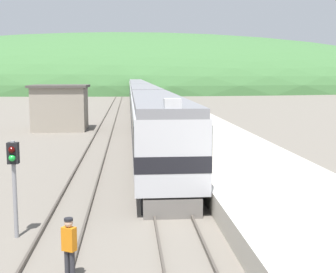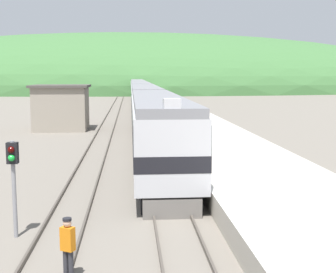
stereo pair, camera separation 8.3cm
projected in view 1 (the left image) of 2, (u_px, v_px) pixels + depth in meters
name	position (u px, v px, depth m)	size (l,w,h in m)	color
track_main	(140.00, 111.00, 69.87)	(1.52, 180.00, 0.16)	#4C443D
track_siding	(113.00, 111.00, 69.53)	(1.52, 180.00, 0.16)	#4C443D
platform	(188.00, 121.00, 50.45)	(6.35, 140.00, 0.94)	#BCB5A5
distant_hills	(133.00, 90.00, 166.27)	(231.90, 104.35, 39.11)	#3D6B38
station_shed	(60.00, 107.00, 46.10)	(5.55, 5.07, 4.45)	gray
express_train_lead_car	(157.00, 128.00, 27.75)	(2.97, 21.20, 4.59)	black
carriage_second	(144.00, 104.00, 50.09)	(2.96, 21.81, 4.23)	black
carriage_third	(139.00, 95.00, 72.50)	(2.96, 21.81, 4.23)	black
carriage_fourth	(137.00, 90.00, 94.91)	(2.96, 21.81, 4.23)	black
carriage_fifth	(135.00, 87.00, 117.31)	(2.96, 21.81, 4.23)	black
signal_post_siding	(14.00, 168.00, 15.54)	(0.36, 0.42, 3.31)	gray
track_worker	(69.00, 245.00, 12.45)	(0.42, 0.37, 1.73)	#2D2D33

